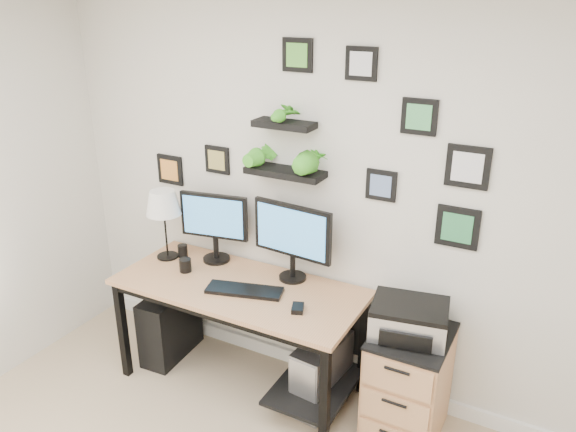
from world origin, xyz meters
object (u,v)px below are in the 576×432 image
Objects in this scene: pc_tower_grey at (321,373)px; printer at (409,319)px; monitor_right at (292,236)px; file_cabinet at (408,383)px; table_lamp at (163,204)px; desk at (247,301)px; mug at (185,265)px; monitor_left at (214,222)px; pc_tower_black at (170,324)px.

pc_tower_grey is 1.02× the size of printer.
file_cabinet is (0.85, -0.14, -0.72)m from monitor_right.
table_lamp is 1.94m from file_cabinet.
desk is 0.52m from monitor_right.
mug is (-0.45, -0.04, 0.17)m from desk.
file_cabinet is at bearing 3.11° from desk.
monitor_left reaches higher than mug.
monitor_left is 1.04× the size of printer.
desk is 0.58m from monitor_left.
printer is at bearing -0.52° from table_lamp.
monitor_right is 0.76m from mug.
mug is 1.59m from file_cabinet.
monitor_right reaches higher than table_lamp.
mug is 0.19× the size of pc_tower_grey.
desk is 0.48m from mug.
mug reaches higher than file_cabinet.
desk is 3.25× the size of table_lamp.
printer is (-0.03, 0.00, 0.43)m from file_cabinet.
pc_tower_grey is (0.30, -0.17, -0.83)m from monitor_right.
monitor_left is at bearing 19.09° from table_lamp.
desk is at bearing -3.91° from pc_tower_black.
table_lamp reaches higher than printer.
pc_tower_grey is 0.72× the size of file_cabinet.
monitor_right is 1.22m from pc_tower_black.
printer is at bearing 3.14° from pc_tower_grey.
desk is 2.89× the size of monitor_right.
monitor_left is at bearing 27.89° from pc_tower_black.
monitor_right is 1.12× the size of table_lamp.
pc_tower_black is at bearing -178.79° from pc_tower_grey.
file_cabinet is at bearing -0.53° from table_lamp.
printer reaches higher than file_cabinet.
pc_tower_grey is at bearing -29.26° from monitor_right.
monitor_right reaches higher than pc_tower_black.
file_cabinet is 0.43m from printer.
file_cabinet is at bearing 2.96° from pc_tower_grey.
pc_tower_grey is at bearing -176.86° from printer.
monitor_right is 1.12× the size of pc_tower_black.
monitor_right is at bearing 19.45° from mug.
mug is at bearing -176.24° from printer.
monitor_left is 5.42× the size of mug.
mug is at bearing -175.91° from pc_tower_grey.
table_lamp is (-0.69, 0.07, 0.52)m from desk.
mug is at bearing -176.32° from file_cabinet.
pc_tower_grey is 0.75m from printer.
table_lamp is 0.73× the size of file_cabinet.
pc_tower_black is (-0.89, -0.19, -0.81)m from monitor_right.
table_lamp is at bearing 109.34° from pc_tower_black.
pc_tower_black is 1.05× the size of printer.
monitor_left is 0.34m from mug.
monitor_right is 1.15× the size of pc_tower_grey.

